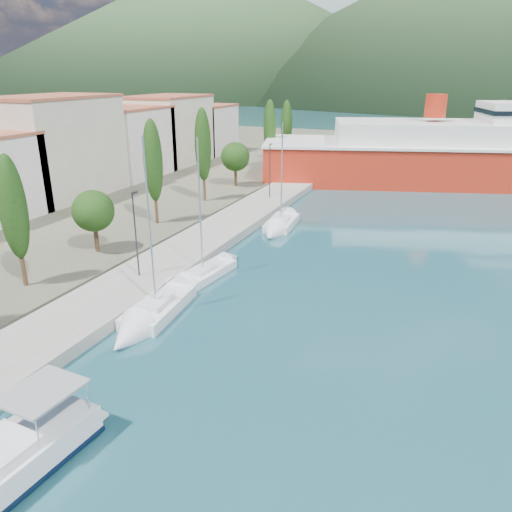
% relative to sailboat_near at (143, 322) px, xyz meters
% --- Properties ---
extents(ground, '(1400.00, 1400.00, 0.00)m').
position_rel_sailboat_near_xyz_m(ground, '(5.13, 111.37, -0.32)').
color(ground, '#1E4D57').
extents(quay, '(5.00, 88.00, 0.80)m').
position_rel_sailboat_near_xyz_m(quay, '(-3.87, 17.37, 0.08)').
color(quay, gray).
rests_on(quay, ground).
extents(land_strip, '(70.00, 148.00, 0.70)m').
position_rel_sailboat_near_xyz_m(land_strip, '(-41.87, 27.37, 0.03)').
color(land_strip, '#565644').
rests_on(land_strip, ground).
extents(town_buildings, '(9.20, 69.20, 11.30)m').
position_rel_sailboat_near_xyz_m(town_buildings, '(-26.87, 28.28, 5.24)').
color(town_buildings, beige).
rests_on(town_buildings, land_strip).
extents(tree_row, '(3.62, 63.07, 10.40)m').
position_rel_sailboat_near_xyz_m(tree_row, '(-10.16, 23.07, 5.49)').
color(tree_row, '#47301E').
rests_on(tree_row, land_strip).
extents(lamp_posts, '(0.15, 49.26, 6.06)m').
position_rel_sailboat_near_xyz_m(lamp_posts, '(-3.87, 5.97, 3.76)').
color(lamp_posts, '#2D2D33').
rests_on(lamp_posts, quay).
extents(sailboat_near, '(3.38, 8.66, 12.14)m').
position_rel_sailboat_near_xyz_m(sailboat_near, '(0.00, 0.00, 0.00)').
color(sailboat_near, silver).
rests_on(sailboat_near, ground).
extents(sailboat_mid, '(2.93, 7.95, 11.18)m').
position_rel_sailboat_near_xyz_m(sailboat_mid, '(-0.48, 6.52, -0.05)').
color(sailboat_mid, silver).
rests_on(sailboat_mid, ground).
extents(sailboat_far, '(3.06, 7.71, 11.07)m').
position_rel_sailboat_near_xyz_m(sailboat_far, '(0.74, 20.92, -0.01)').
color(sailboat_far, silver).
rests_on(sailboat_far, ground).
extents(ferry, '(63.14, 30.49, 12.31)m').
position_rel_sailboat_near_xyz_m(ferry, '(20.33, 52.86, 3.42)').
color(ferry, '#B12512').
rests_on(ferry, ground).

